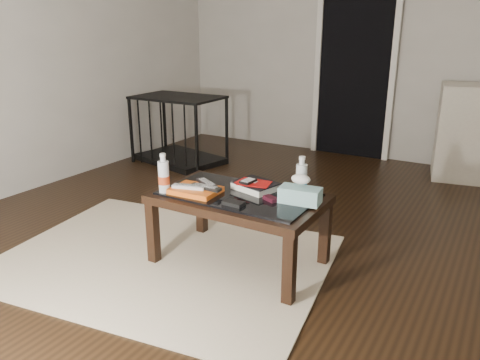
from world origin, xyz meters
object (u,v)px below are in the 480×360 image
object	(u,v)px
water_bottle_left	(164,173)
pet_crate	(180,141)
tissue_box	(300,195)
coffee_table	(239,203)
water_bottle_right	(301,176)
textbook	(255,186)

from	to	relation	value
water_bottle_left	pet_crate	bearing A→B (deg)	125.52
water_bottle_left	tissue_box	bearing A→B (deg)	17.41
coffee_table	water_bottle_right	world-z (taller)	water_bottle_right
water_bottle_right	coffee_table	bearing A→B (deg)	-154.92
coffee_table	textbook	size ratio (longest dim) A/B	4.00
textbook	water_bottle_right	world-z (taller)	water_bottle_right
coffee_table	water_bottle_right	bearing A→B (deg)	25.08
coffee_table	water_bottle_left	size ratio (longest dim) A/B	4.20
textbook	water_bottle_right	bearing A→B (deg)	23.52
pet_crate	tissue_box	world-z (taller)	pet_crate
coffee_table	water_bottle_left	xyz separation A→B (m)	(-0.40, -0.20, 0.18)
pet_crate	water_bottle_left	distance (m)	2.33
pet_crate	water_bottle_right	distance (m)	2.59
pet_crate	tissue_box	xyz separation A→B (m)	(2.12, -1.63, 0.28)
water_bottle_left	tissue_box	distance (m)	0.82
water_bottle_right	tissue_box	size ratio (longest dim) A/B	1.03
water_bottle_right	water_bottle_left	bearing A→B (deg)	-154.02
textbook	water_bottle_right	xyz separation A→B (m)	(0.28, 0.04, 0.10)
textbook	water_bottle_left	bearing A→B (deg)	-130.39
water_bottle_left	tissue_box	world-z (taller)	water_bottle_left
pet_crate	tissue_box	bearing A→B (deg)	-24.53
tissue_box	pet_crate	bearing A→B (deg)	136.39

